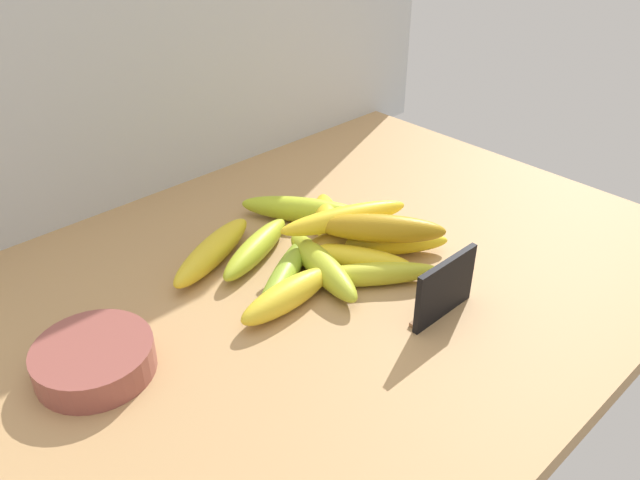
% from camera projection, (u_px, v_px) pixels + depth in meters
% --- Properties ---
extents(counter_top, '(1.10, 0.76, 0.03)m').
position_uv_depth(counter_top, '(313.00, 292.00, 0.89)').
color(counter_top, tan).
rests_on(counter_top, ground).
extents(chalkboard_sign, '(0.11, 0.02, 0.08)m').
position_uv_depth(chalkboard_sign, '(444.00, 290.00, 0.80)').
color(chalkboard_sign, black).
rests_on(chalkboard_sign, counter_top).
extents(fruit_bowl, '(0.14, 0.14, 0.04)m').
position_uv_depth(fruit_bowl, '(94.00, 359.00, 0.72)').
color(fruit_bowl, '#914A42').
rests_on(fruit_bowl, counter_top).
extents(banana_0, '(0.15, 0.05, 0.04)m').
position_uv_depth(banana_0, '(287.00, 295.00, 0.82)').
color(banana_0, yellow).
rests_on(banana_0, counter_top).
extents(banana_1, '(0.12, 0.17, 0.04)m').
position_uv_depth(banana_1, '(351.00, 258.00, 0.90)').
color(banana_1, yellow).
rests_on(banana_1, counter_top).
extents(banana_2, '(0.18, 0.16, 0.04)m').
position_uv_depth(banana_2, '(378.00, 243.00, 0.93)').
color(banana_2, yellow).
rests_on(banana_2, counter_top).
extents(banana_3, '(0.17, 0.10, 0.04)m').
position_uv_depth(banana_3, '(256.00, 248.00, 0.92)').
color(banana_3, '#B1C22B').
rests_on(banana_3, counter_top).
extents(banana_4, '(0.17, 0.07, 0.04)m').
position_uv_depth(banana_4, '(344.00, 240.00, 0.94)').
color(banana_4, olive).
rests_on(banana_4, counter_top).
extents(banana_5, '(0.15, 0.19, 0.04)m').
position_uv_depth(banana_5, '(304.00, 210.00, 1.01)').
color(banana_5, '#B0C529').
rests_on(banana_5, counter_top).
extents(banana_6, '(0.19, 0.13, 0.03)m').
position_uv_depth(banana_6, '(284.00, 276.00, 0.87)').
color(banana_6, '#8DAE2F').
rests_on(banana_6, counter_top).
extents(banana_7, '(0.18, 0.14, 0.03)m').
position_uv_depth(banana_7, '(369.00, 274.00, 0.87)').
color(banana_7, gold).
rests_on(banana_7, counter_top).
extents(banana_8, '(0.05, 0.19, 0.04)m').
position_uv_depth(banana_8, '(367.00, 226.00, 0.97)').
color(banana_8, yellow).
rests_on(banana_8, counter_top).
extents(banana_9, '(0.13, 0.15, 0.04)m').
position_uv_depth(banana_9, '(327.00, 222.00, 0.98)').
color(banana_9, yellow).
rests_on(banana_9, counter_top).
extents(banana_10, '(0.08, 0.18, 0.04)m').
position_uv_depth(banana_10, '(322.00, 266.00, 0.88)').
color(banana_10, '#B2C12E').
rests_on(banana_10, counter_top).
extents(banana_11, '(0.19, 0.11, 0.04)m').
position_uv_depth(banana_11, '(213.00, 251.00, 0.91)').
color(banana_11, gold).
rests_on(banana_11, counter_top).
extents(banana_12, '(0.20, 0.10, 0.03)m').
position_uv_depth(banana_12, '(344.00, 218.00, 0.91)').
color(banana_12, yellow).
rests_on(banana_12, banana_4).
extents(banana_13, '(0.15, 0.17, 0.04)m').
position_uv_depth(banana_13, '(380.00, 228.00, 0.89)').
color(banana_13, '#B78816').
rests_on(banana_13, banana_2).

